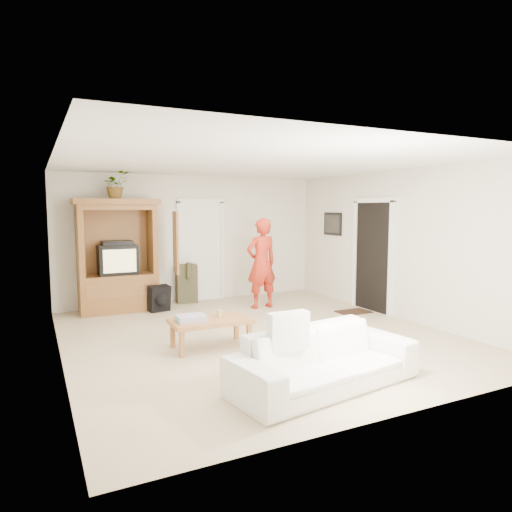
{
  "coord_description": "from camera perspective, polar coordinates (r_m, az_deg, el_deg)",
  "views": [
    {
      "loc": [
        -3.01,
        -6.07,
        1.93
      ],
      "look_at": [
        0.27,
        0.6,
        1.15
      ],
      "focal_mm": 32.0,
      "sensor_mm": 36.0,
      "label": 1
    }
  ],
  "objects": [
    {
      "name": "floor",
      "position": [
        7.05,
        0.18,
        -9.91
      ],
      "size": [
        6.0,
        6.0,
        0.0
      ],
      "primitive_type": "plane",
      "color": "tan",
      "rests_on": "ground"
    },
    {
      "name": "ceiling",
      "position": [
        6.81,
        0.19,
        11.63
      ],
      "size": [
        6.0,
        6.0,
        0.0
      ],
      "primitive_type": "plane",
      "rotation": [
        3.14,
        0.0,
        0.0
      ],
      "color": "white",
      "rests_on": "floor"
    },
    {
      "name": "wall_back",
      "position": [
        9.58,
        -7.83,
        2.16
      ],
      "size": [
        5.5,
        0.0,
        5.5
      ],
      "primitive_type": "plane",
      "rotation": [
        1.57,
        0.0,
        0.0
      ],
      "color": "silver",
      "rests_on": "floor"
    },
    {
      "name": "wall_front",
      "position": [
        4.35,
        18.07,
        -2.65
      ],
      "size": [
        5.5,
        0.0,
        5.5
      ],
      "primitive_type": "plane",
      "rotation": [
        -1.57,
        0.0,
        0.0
      ],
      "color": "silver",
      "rests_on": "floor"
    },
    {
      "name": "wall_left",
      "position": [
        6.11,
        -23.6,
        -0.44
      ],
      "size": [
        0.0,
        6.0,
        6.0
      ],
      "primitive_type": "plane",
      "rotation": [
        1.57,
        0.0,
        1.57
      ],
      "color": "silver",
      "rests_on": "floor"
    },
    {
      "name": "wall_right",
      "position": [
        8.39,
        17.25,
        1.42
      ],
      "size": [
        0.0,
        6.0,
        6.0
      ],
      "primitive_type": "plane",
      "rotation": [
        1.57,
        0.0,
        -1.57
      ],
      "color": "silver",
      "rests_on": "floor"
    },
    {
      "name": "armoire",
      "position": [
        8.91,
        -16.76,
        -0.85
      ],
      "size": [
        1.82,
        1.14,
        2.1
      ],
      "color": "brown",
      "rests_on": "floor"
    },
    {
      "name": "door_back",
      "position": [
        9.62,
        -6.9,
        0.52
      ],
      "size": [
        0.85,
        0.05,
        2.04
      ],
      "primitive_type": "cube",
      "color": "white",
      "rests_on": "floor"
    },
    {
      "name": "doorway_right",
      "position": [
        8.85,
        14.41,
        -0.1
      ],
      "size": [
        0.05,
        0.9,
        2.04
      ],
      "primitive_type": "cube",
      "color": "black",
      "rests_on": "floor"
    },
    {
      "name": "framed_picture",
      "position": [
        9.83,
        9.57,
        3.98
      ],
      "size": [
        0.03,
        0.6,
        0.48
      ],
      "primitive_type": "cube",
      "color": "black",
      "rests_on": "wall_right"
    },
    {
      "name": "doormat",
      "position": [
        8.74,
        12.1,
        -6.83
      ],
      "size": [
        0.6,
        0.4,
        0.02
      ],
      "primitive_type": "cube",
      "color": "#382316",
      "rests_on": "floor"
    },
    {
      "name": "plant",
      "position": [
        8.82,
        -17.16,
        8.47
      ],
      "size": [
        0.59,
        0.57,
        0.51
      ],
      "primitive_type": "imported",
      "rotation": [
        0.0,
        0.0,
        0.5
      ],
      "color": "#4C7238",
      "rests_on": "armoire"
    },
    {
      "name": "man",
      "position": [
        8.8,
        0.69,
        -0.93
      ],
      "size": [
        0.66,
        0.46,
        1.74
      ],
      "primitive_type": "imported",
      "rotation": [
        0.0,
        0.0,
        3.2
      ],
      "color": "#B22917",
      "rests_on": "floor"
    },
    {
      "name": "sofa",
      "position": [
        5.09,
        8.59,
        -12.59
      ],
      "size": [
        2.25,
        1.15,
        0.63
      ],
      "primitive_type": "imported",
      "rotation": [
        0.0,
        0.0,
        0.15
      ],
      "color": "white",
      "rests_on": "floor"
    },
    {
      "name": "coffee_table",
      "position": [
        6.4,
        -5.68,
        -8.28
      ],
      "size": [
        1.11,
        0.62,
        0.41
      ],
      "rotation": [
        0.0,
        0.0,
        -0.02
      ],
      "color": "#A56A38",
      "rests_on": "floor"
    },
    {
      "name": "towel",
      "position": [
        6.29,
        -8.1,
        -7.7
      ],
      "size": [
        0.39,
        0.3,
        0.08
      ],
      "primitive_type": "cube",
      "rotation": [
        0.0,
        0.0,
        -0.04
      ],
      "color": "#F3518F",
      "rests_on": "coffee_table"
    },
    {
      "name": "candle",
      "position": [
        6.47,
        -4.6,
        -7.17
      ],
      "size": [
        0.08,
        0.08,
        0.1
      ],
      "primitive_type": "cylinder",
      "color": "tan",
      "rests_on": "coffee_table"
    },
    {
      "name": "backpack_black",
      "position": [
        8.77,
        -12.03,
        -5.28
      ],
      "size": [
        0.42,
        0.3,
        0.47
      ],
      "primitive_type": null,
      "rotation": [
        0.0,
        0.0,
        0.21
      ],
      "color": "black",
      "rests_on": "floor"
    },
    {
      "name": "backpack_olive",
      "position": [
        9.47,
        -8.7,
        -3.41
      ],
      "size": [
        0.45,
        0.35,
        0.79
      ],
      "primitive_type": null,
      "rotation": [
        0.0,
        0.0,
        -0.11
      ],
      "color": "#47442B",
      "rests_on": "floor"
    }
  ]
}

